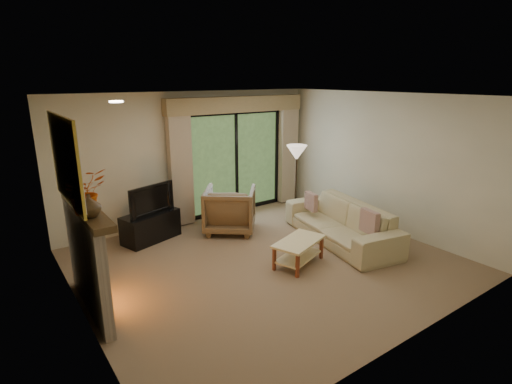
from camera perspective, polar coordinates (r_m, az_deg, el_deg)
floor at (r=6.51m, az=1.55°, el=-9.95°), size 5.50×5.50×0.00m
ceiling at (r=5.85m, az=1.75°, el=13.57°), size 5.50×5.50×0.00m
wall_back at (r=8.14m, az=-9.05°, el=4.86°), size 5.00×0.00×5.00m
wall_front at (r=4.42m, az=21.64°, el=-5.72°), size 5.00×0.00×5.00m
wall_left at (r=4.98m, az=-24.60°, el=-3.66°), size 0.00×5.00×5.00m
wall_right at (r=7.97m, az=17.68°, el=4.07°), size 0.00×5.00×5.00m
fireplace at (r=5.40m, az=-23.01°, el=-8.99°), size 0.24×1.70×1.37m
mirror at (r=5.01m, az=-25.53°, el=4.09°), size 0.07×1.45×1.02m
sliding_door at (r=8.61m, az=-2.87°, el=4.31°), size 2.26×0.10×2.16m
curtain_left at (r=7.87m, az=-10.77°, el=3.65°), size 0.45×0.18×2.35m
curtain_right at (r=9.29m, az=4.55°, el=5.77°), size 0.45×0.18×2.35m
cornice at (r=8.37m, az=-2.65°, el=12.40°), size 3.20×0.24×0.32m
media_console at (r=7.49m, az=-14.80°, el=-4.78°), size 1.12×0.75×0.51m
tv at (r=7.32m, az=-15.09°, el=-0.94°), size 0.92×0.39×0.53m
armchair at (r=7.62m, az=-3.74°, el=-2.51°), size 1.31×1.31×0.86m
sofa at (r=7.34m, az=11.97°, el=-4.24°), size 1.39×2.54×0.70m
pillow_near at (r=6.78m, az=15.90°, el=-4.12°), size 0.17×0.40×0.38m
pillow_far at (r=7.67m, az=7.88°, el=-1.36°), size 0.15×0.35×0.34m
coffee_table at (r=6.39m, az=6.11°, el=-8.55°), size 1.01×0.77×0.40m
floor_lamp at (r=8.20m, az=5.71°, el=1.31°), size 0.48×0.48×1.55m
vase at (r=4.75m, az=-22.72°, el=-1.81°), size 0.28×0.28×0.26m
branches at (r=4.86m, az=-23.31°, el=0.05°), size 0.55×0.51×0.51m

